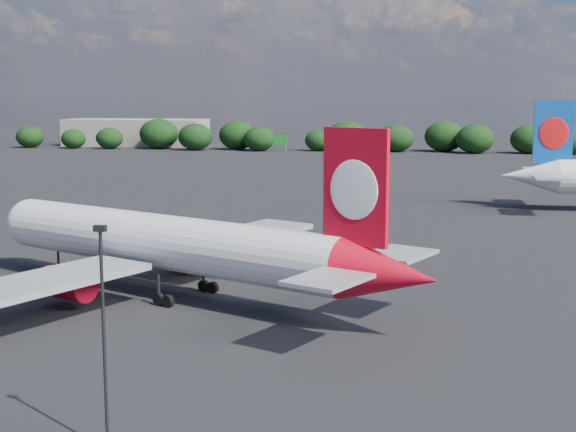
# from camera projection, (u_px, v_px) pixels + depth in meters

# --- Properties ---
(ground) EXTENTS (500.00, 500.00, 0.00)m
(ground) POSITION_uv_depth(u_px,v_px,m) (236.00, 218.00, 104.65)
(ground) COLOR black
(ground) RESTS_ON ground
(qantas_airliner) EXTENTS (40.56, 39.10, 13.93)m
(qantas_airliner) POSITION_uv_depth(u_px,v_px,m) (179.00, 246.00, 63.27)
(qantas_airliner) COLOR white
(qantas_airliner) RESTS_ON ground
(apron_lamp_post) EXTENTS (0.55, 0.30, 10.49)m
(apron_lamp_post) POSITION_uv_depth(u_px,v_px,m) (104.00, 327.00, 35.79)
(apron_lamp_post) COLOR black
(apron_lamp_post) RESTS_ON ground
(terminal_building) EXTENTS (42.00, 16.00, 8.00)m
(terminal_building) POSITION_uv_depth(u_px,v_px,m) (136.00, 132.00, 244.11)
(terminal_building) COLOR gray
(terminal_building) RESTS_ON ground
(highway_sign) EXTENTS (6.00, 0.30, 4.50)m
(highway_sign) POSITION_uv_depth(u_px,v_px,m) (277.00, 140.00, 220.11)
(highway_sign) COLOR #156B1E
(highway_sign) RESTS_ON ground
(billboard_yellow) EXTENTS (5.00, 0.30, 5.50)m
(billboard_yellow) POSITION_uv_depth(u_px,v_px,m) (388.00, 137.00, 220.34)
(billboard_yellow) COLOR orange
(billboard_yellow) RESTS_ON ground
(horizon_treeline) EXTENTS (202.66, 16.16, 8.64)m
(horizon_treeline) POSITION_uv_depth(u_px,v_px,m) (370.00, 138.00, 219.01)
(horizon_treeline) COLOR black
(horizon_treeline) RESTS_ON ground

